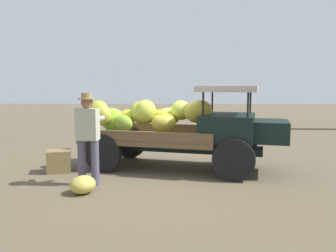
{
  "coord_description": "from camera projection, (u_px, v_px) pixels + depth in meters",
  "views": [
    {
      "loc": [
        -0.08,
        -7.68,
        1.85
      ],
      "look_at": [
        -0.29,
        0.14,
        0.96
      ],
      "focal_mm": 37.05,
      "sensor_mm": 36.0,
      "label": 1
    }
  ],
  "objects": [
    {
      "name": "ground_plane",
      "position": [
        180.0,
        169.0,
        7.84
      ],
      "size": [
        60.0,
        60.0,
        0.0
      ],
      "primitive_type": "plane",
      "color": "brown"
    },
    {
      "name": "truck",
      "position": [
        180.0,
        127.0,
        7.77
      ],
      "size": [
        4.65,
        2.6,
        1.86
      ],
      "rotation": [
        0.0,
        0.0,
        -0.24
      ],
      "color": "black",
      "rests_on": "ground"
    },
    {
      "name": "farmer",
      "position": [
        88.0,
        133.0,
        6.45
      ],
      "size": [
        0.52,
        0.48,
        1.74
      ],
      "rotation": [
        0.0,
        0.0,
        1.46
      ],
      "color": "#544D69",
      "rests_on": "ground"
    },
    {
      "name": "wooden_crate",
      "position": [
        59.0,
        161.0,
        7.52
      ],
      "size": [
        0.6,
        0.57,
        0.48
      ],
      "primitive_type": "cube",
      "rotation": [
        0.0,
        0.0,
        0.28
      ],
      "color": "olive",
      "rests_on": "ground"
    },
    {
      "name": "loose_banana_bunch",
      "position": [
        83.0,
        185.0,
        6.02
      ],
      "size": [
        0.54,
        0.59,
        0.32
      ],
      "primitive_type": "ellipsoid",
      "rotation": [
        0.0,
        -0.03,
        1.33
      ],
      "color": "gold",
      "rests_on": "ground"
    }
  ]
}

